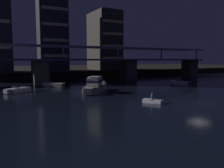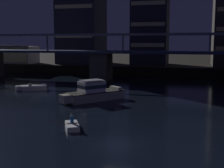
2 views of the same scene
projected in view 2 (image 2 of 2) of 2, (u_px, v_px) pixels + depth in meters
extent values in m
plane|color=black|center=(116.00, 146.00, 23.34)|extent=(400.00, 400.00, 0.00)
cube|color=black|center=(179.00, 61.00, 105.49)|extent=(240.00, 80.00, 2.20)
cube|color=#4C4944|center=(101.00, 67.00, 62.79)|extent=(3.60, 4.40, 5.55)
cube|color=#2D3856|center=(166.00, 52.00, 58.99)|extent=(84.09, 6.40, 0.45)
cube|color=slate|center=(165.00, 34.00, 55.75)|extent=(84.09, 0.36, 0.36)
cube|color=slate|center=(168.00, 35.00, 61.29)|extent=(84.09, 0.36, 0.36)
cube|color=slate|center=(47.00, 43.00, 62.09)|extent=(0.30, 0.30, 3.20)
cube|color=slate|center=(123.00, 43.00, 58.01)|extent=(0.30, 0.30, 3.20)
cube|color=slate|center=(210.00, 43.00, 53.93)|extent=(0.30, 0.30, 3.20)
cube|color=beige|center=(74.00, 36.00, 74.83)|extent=(9.58, 0.10, 0.90)
cube|color=beige|center=(73.00, 6.00, 73.88)|extent=(9.58, 0.10, 0.90)
cube|color=#282833|center=(150.00, 15.00, 75.29)|extent=(8.61, 8.14, 24.10)
cube|color=beige|center=(147.00, 45.00, 72.34)|extent=(7.92, 0.10, 0.90)
cube|color=beige|center=(148.00, 24.00, 71.68)|extent=(7.92, 0.10, 0.90)
cube|color=beige|center=(148.00, 3.00, 71.02)|extent=(7.92, 0.10, 0.90)
cube|color=#B2AD9E|center=(14.00, 55.00, 81.33)|extent=(12.00, 6.00, 4.40)
cube|color=#EAD88C|center=(7.00, 57.00, 78.47)|extent=(11.20, 0.10, 2.64)
cube|color=#4C4C51|center=(5.00, 46.00, 77.57)|extent=(12.40, 1.60, 0.30)
cube|color=beige|center=(95.00, 96.00, 41.47)|extent=(7.01, 7.88, 1.20)
cube|color=beige|center=(65.00, 99.00, 38.79)|extent=(1.80, 1.75, 1.04)
cube|color=black|center=(95.00, 92.00, 41.40)|extent=(7.12, 8.00, 0.10)
cube|color=white|center=(92.00, 87.00, 40.94)|extent=(3.63, 3.81, 1.40)
cube|color=#283342|center=(92.00, 86.00, 40.94)|extent=(3.69, 3.87, 0.44)
cube|color=silver|center=(92.00, 80.00, 40.83)|extent=(3.27, 3.43, 0.08)
cube|color=#B7B2A8|center=(116.00, 88.00, 43.36)|extent=(2.00, 1.76, 0.36)
cube|color=silver|center=(34.00, 88.00, 50.13)|extent=(4.22, 3.75, 0.80)
cube|color=silver|center=(19.00, 88.00, 49.28)|extent=(1.31, 1.33, 0.70)
cube|color=#283342|center=(28.00, 84.00, 49.75)|extent=(0.87, 1.15, 0.36)
cube|color=#262628|center=(30.00, 85.00, 49.85)|extent=(0.65, 0.69, 0.24)
cube|color=black|center=(47.00, 86.00, 50.87)|extent=(0.50, 0.50, 0.60)
sphere|color=beige|center=(17.00, 86.00, 49.14)|extent=(0.12, 0.12, 0.12)
cube|color=beige|center=(89.00, 85.00, 53.02)|extent=(4.05, 4.03, 0.80)
cube|color=beige|center=(83.00, 83.00, 55.07)|extent=(1.34, 1.34, 0.70)
cube|color=#283342|center=(87.00, 81.00, 53.67)|extent=(1.02, 1.03, 0.36)
cube|color=#262628|center=(88.00, 82.00, 53.46)|extent=(0.68, 0.68, 0.24)
cube|color=black|center=(95.00, 86.00, 51.16)|extent=(0.51, 0.51, 0.60)
sphere|color=red|center=(83.00, 81.00, 55.23)|extent=(0.12, 0.12, 0.12)
cube|color=silver|center=(72.00, 126.00, 27.91)|extent=(2.20, 2.81, 0.48)
cube|color=#7F6647|center=(72.00, 123.00, 27.88)|extent=(0.97, 0.64, 0.06)
cylinder|color=#1E66B2|center=(72.00, 119.00, 27.93)|extent=(0.32, 0.32, 0.60)
sphere|color=tan|center=(72.00, 115.00, 27.87)|extent=(0.22, 0.22, 0.22)
cylinder|color=olive|center=(60.00, 123.00, 27.63)|extent=(1.36, 0.76, 0.59)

